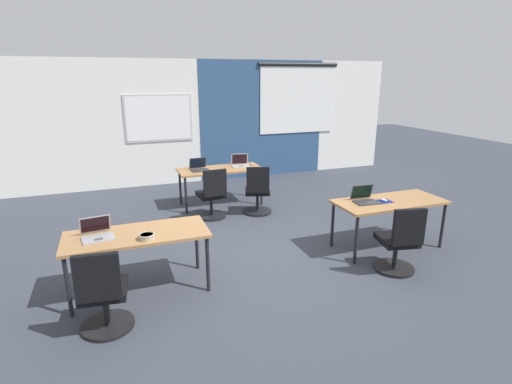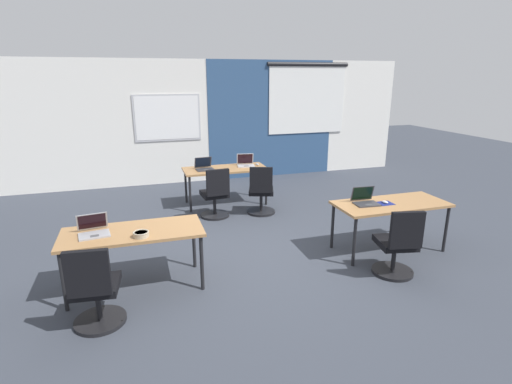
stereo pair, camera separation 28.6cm
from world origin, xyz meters
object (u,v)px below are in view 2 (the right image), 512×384
Objects in this scene: chair_near_left_end at (95,293)px; laptop_far_right at (246,163)px; chair_far_left at (216,197)px; laptop_near_right_inner at (365,200)px; desk_near_left at (133,236)px; desk_near_right at (391,207)px; laptop_far_left at (204,167)px; chair_near_right_inner at (397,248)px; mouse_near_right_inner at (385,202)px; mouse_far_right at (257,164)px; snack_bowl at (141,234)px; desk_far_center at (225,171)px; laptop_near_left_end at (94,230)px; chair_far_right at (261,194)px.

laptop_far_right reaches higher than chair_near_left_end.
chair_far_left is 2.64× the size of laptop_near_right_inner.
desk_near_right is at bearing 0.00° from desk_near_left.
desk_near_left is 3.12m from laptop_far_left.
mouse_near_right_inner is at bearing -99.01° from chair_near_right_inner.
laptop_near_right_inner reaches higher than chair_near_left_end.
chair_near_left_end is 1.00× the size of chair_near_right_inner.
chair_near_right_inner is (0.71, -3.57, -0.36)m from mouse_far_right.
laptop_far_left is 1.02× the size of laptop_near_right_inner.
laptop_far_right is 1.04× the size of laptop_far_left.
desk_near_left is at bearing -120.54° from laptop_far_left.
desk_near_left is 0.85m from chair_near_left_end.
desk_near_right is 0.13m from mouse_near_right_inner.
desk_near_right is at bearing -106.03° from chair_near_right_inner.
chair_far_left reaches higher than snack_bowl.
desk_far_center is 0.42m from laptop_far_left.
mouse_near_right_inner reaches higher than desk_near_left.
desk_near_right is 4.58× the size of laptop_near_right_inner.
chair_near_right_inner is (-0.37, -0.70, -0.28)m from desk_near_right.
laptop_far_left is at bearing -90.54° from chair_far_left.
mouse_near_right_inner reaches higher than mouse_far_right.
chair_far_left reaches higher than desk_near_left.
chair_near_right_inner is (0.95, -3.58, -0.39)m from laptop_far_right.
desk_far_center is 1.74× the size of chair_near_right_inner.
chair_near_left_end is at bearing -169.51° from mouse_near_right_inner.
desk_near_left is 1.74× the size of chair_near_right_inner.
desk_far_center is 4.12m from chair_near_left_end.
laptop_near_left_end is at bearing 179.50° from mouse_near_right_inner.
laptop_near_left_end is (-0.42, 0.03, 0.11)m from desk_near_left.
laptop_far_left reaches higher than snack_bowl.
chair_far_left is at bearing 135.27° from desk_near_right.
laptop_far_left is (-0.40, 0.01, 0.11)m from desk_far_center.
chair_near_right_inner is at bearing -19.91° from laptop_near_left_end.
chair_near_left_end reaches higher than snack_bowl.
snack_bowl is (-3.30, -0.21, 0.01)m from mouse_near_right_inner.
chair_far_left is at bearing -90.84° from laptop_far_left.
chair_far_right reaches higher than desk_near_right.
desk_near_right is 3.42m from snack_bowl.
desk_near_left is 3.13m from laptop_near_right_inner.
chair_near_right_inner is at bearing -85.63° from laptop_near_right_inner.
chair_far_right is 1.25m from laptop_far_left.
mouse_near_right_inner is (2.05, -2.81, -0.03)m from laptop_far_left.
laptop_far_left reaches higher than chair_near_left_end.
mouse_far_right is 0.29× the size of laptop_far_left.
laptop_near_right_inner reaches higher than chair_far_right.
chair_near_left_end and chair_far_right have the same top height.
desk_near_left is 14.52× the size of mouse_near_right_inner.
desk_near_right is 3.30m from desk_far_center.
chair_near_left_end is 0.79m from snack_bowl.
desk_near_right is at bearing 140.97° from chair_far_right.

